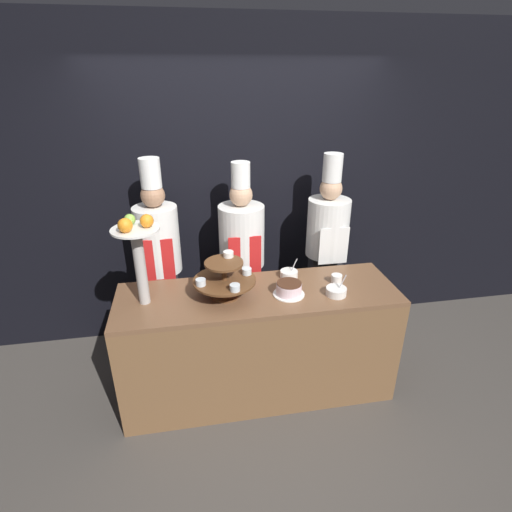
% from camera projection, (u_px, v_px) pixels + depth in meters
% --- Properties ---
extents(ground_plane, '(14.00, 14.00, 0.00)m').
position_uv_depth(ground_plane, '(266.00, 417.00, 3.02)').
color(ground_plane, '#47423D').
extents(wall_back, '(10.00, 0.06, 2.80)m').
position_uv_depth(wall_back, '(239.00, 190.00, 3.60)').
color(wall_back, black).
rests_on(wall_back, ground_plane).
extents(buffet_counter, '(2.07, 0.64, 0.91)m').
position_uv_depth(buffet_counter, '(258.00, 343.00, 3.11)').
color(buffet_counter, brown).
rests_on(buffet_counter, ground_plane).
extents(tiered_stand, '(0.45, 0.45, 0.32)m').
position_uv_depth(tiered_stand, '(225.00, 277.00, 2.81)').
color(tiered_stand, brown).
rests_on(tiered_stand, buffet_counter).
extents(fruit_pedestal, '(0.31, 0.31, 0.65)m').
position_uv_depth(fruit_pedestal, '(137.00, 246.00, 2.62)').
color(fruit_pedestal, '#B2ADA8').
rests_on(fruit_pedestal, buffet_counter).
extents(cake_round, '(0.23, 0.23, 0.10)m').
position_uv_depth(cake_round, '(289.00, 289.00, 2.88)').
color(cake_round, white).
rests_on(cake_round, buffet_counter).
extents(cup_white, '(0.08, 0.08, 0.07)m').
position_uv_depth(cup_white, '(337.00, 279.00, 3.04)').
color(cup_white, white).
rests_on(cup_white, buffet_counter).
extents(serving_bowl_near, '(0.15, 0.15, 0.16)m').
position_uv_depth(serving_bowl_near, '(336.00, 291.00, 2.88)').
color(serving_bowl_near, white).
rests_on(serving_bowl_near, buffet_counter).
extents(serving_bowl_far, '(0.14, 0.14, 0.16)m').
position_uv_depth(serving_bowl_far, '(289.00, 274.00, 3.13)').
color(serving_bowl_far, white).
rests_on(serving_bowl_far, buffet_counter).
extents(chef_left, '(0.36, 0.36, 1.79)m').
position_uv_depth(chef_left, '(160.00, 256.00, 3.33)').
color(chef_left, '#28282D').
rests_on(chef_left, ground_plane).
extents(chef_center_left, '(0.39, 0.39, 1.73)m').
position_uv_depth(chef_center_left, '(242.00, 254.00, 3.46)').
color(chef_center_left, black).
rests_on(chef_center_left, ground_plane).
extents(chef_center_right, '(0.37, 0.37, 1.77)m').
position_uv_depth(chef_center_right, '(326.00, 245.00, 3.57)').
color(chef_center_right, '#28282D').
rests_on(chef_center_right, ground_plane).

